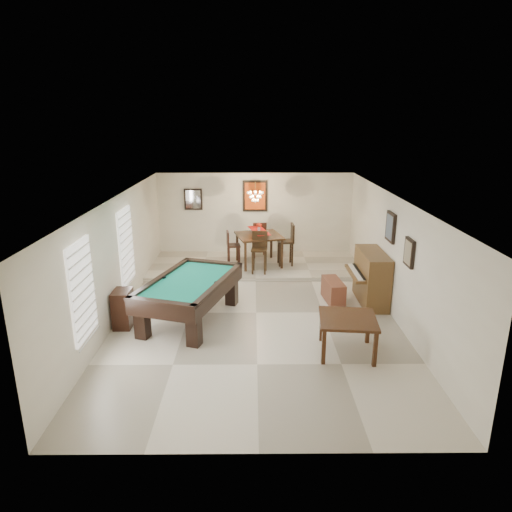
{
  "coord_description": "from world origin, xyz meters",
  "views": [
    {
      "loc": [
        -0.07,
        -9.44,
        4.21
      ],
      "look_at": [
        0.0,
        0.6,
        1.15
      ],
      "focal_mm": 32.0,
      "sensor_mm": 36.0,
      "label": 1
    }
  ],
  "objects_px": {
    "flower_vase": "(259,227)",
    "dining_chair_east": "(285,245)",
    "pool_table": "(190,300)",
    "square_table": "(347,335)",
    "chandelier": "(255,193)",
    "dining_chair_west": "(234,248)",
    "dining_chair_north": "(259,239)",
    "piano_bench": "(333,291)",
    "dining_table": "(259,248)",
    "upright_piano": "(365,278)",
    "apothecary_chest": "(123,309)",
    "dining_chair_south": "(259,253)"
  },
  "relations": [
    {
      "from": "square_table",
      "to": "dining_chair_west",
      "type": "relative_size",
      "value": 1.03
    },
    {
      "from": "upright_piano",
      "to": "piano_bench",
      "type": "distance_m",
      "value": 0.81
    },
    {
      "from": "piano_bench",
      "to": "dining_table",
      "type": "bearing_deg",
      "value": 124.75
    },
    {
      "from": "dining_chair_west",
      "to": "dining_chair_east",
      "type": "xyz_separation_m",
      "value": [
        1.48,
        -0.01,
        0.1
      ]
    },
    {
      "from": "dining_table",
      "to": "upright_piano",
      "type": "bearing_deg",
      "value": -46.22
    },
    {
      "from": "apothecary_chest",
      "to": "chandelier",
      "type": "relative_size",
      "value": 1.33
    },
    {
      "from": "dining_chair_east",
      "to": "chandelier",
      "type": "height_order",
      "value": "chandelier"
    },
    {
      "from": "square_table",
      "to": "upright_piano",
      "type": "distance_m",
      "value": 2.61
    },
    {
      "from": "apothecary_chest",
      "to": "pool_table",
      "type": "bearing_deg",
      "value": 13.62
    },
    {
      "from": "apothecary_chest",
      "to": "dining_chair_north",
      "type": "bearing_deg",
      "value": 57.84
    },
    {
      "from": "apothecary_chest",
      "to": "dining_chair_east",
      "type": "relative_size",
      "value": 0.66
    },
    {
      "from": "dining_table",
      "to": "chandelier",
      "type": "height_order",
      "value": "chandelier"
    },
    {
      "from": "piano_bench",
      "to": "dining_chair_east",
      "type": "xyz_separation_m",
      "value": [
        -0.98,
        2.46,
        0.46
      ]
    },
    {
      "from": "dining_table",
      "to": "dining_chair_south",
      "type": "relative_size",
      "value": 1.07
    },
    {
      "from": "apothecary_chest",
      "to": "flower_vase",
      "type": "bearing_deg",
      "value": 53.12
    },
    {
      "from": "pool_table",
      "to": "piano_bench",
      "type": "bearing_deg",
      "value": 34.68
    },
    {
      "from": "upright_piano",
      "to": "piano_bench",
      "type": "xyz_separation_m",
      "value": [
        -0.73,
        0.07,
        -0.36
      ]
    },
    {
      "from": "piano_bench",
      "to": "apothecary_chest",
      "type": "relative_size",
      "value": 1.16
    },
    {
      "from": "dining_chair_north",
      "to": "upright_piano",
      "type": "bearing_deg",
      "value": 121.08
    },
    {
      "from": "apothecary_chest",
      "to": "chandelier",
      "type": "height_order",
      "value": "chandelier"
    },
    {
      "from": "upright_piano",
      "to": "apothecary_chest",
      "type": "distance_m",
      "value": 5.5
    },
    {
      "from": "pool_table",
      "to": "chandelier",
      "type": "height_order",
      "value": "chandelier"
    },
    {
      "from": "square_table",
      "to": "dining_chair_east",
      "type": "height_order",
      "value": "dining_chair_east"
    },
    {
      "from": "dining_table",
      "to": "dining_chair_north",
      "type": "xyz_separation_m",
      "value": [
        0.02,
        0.77,
        0.05
      ]
    },
    {
      "from": "dining_chair_north",
      "to": "dining_chair_east",
      "type": "bearing_deg",
      "value": 127.33
    },
    {
      "from": "chandelier",
      "to": "square_table",
      "type": "bearing_deg",
      "value": -71.71
    },
    {
      "from": "square_table",
      "to": "upright_piano",
      "type": "height_order",
      "value": "upright_piano"
    },
    {
      "from": "pool_table",
      "to": "flower_vase",
      "type": "bearing_deg",
      "value": 83.94
    },
    {
      "from": "apothecary_chest",
      "to": "piano_bench",
      "type": "bearing_deg",
      "value": 16.24
    },
    {
      "from": "dining_chair_west",
      "to": "flower_vase",
      "type": "bearing_deg",
      "value": -94.99
    },
    {
      "from": "dining_chair_west",
      "to": "dining_table",
      "type": "bearing_deg",
      "value": -94.99
    },
    {
      "from": "flower_vase",
      "to": "dining_chair_south",
      "type": "xyz_separation_m",
      "value": [
        -0.0,
        -0.74,
        -0.54
      ]
    },
    {
      "from": "pool_table",
      "to": "upright_piano",
      "type": "bearing_deg",
      "value": 30.71
    },
    {
      "from": "upright_piano",
      "to": "chandelier",
      "type": "distance_m",
      "value": 3.98
    },
    {
      "from": "apothecary_chest",
      "to": "dining_chair_east",
      "type": "xyz_separation_m",
      "value": [
        3.64,
        3.81,
        0.32
      ]
    },
    {
      "from": "chandelier",
      "to": "dining_chair_east",
      "type": "bearing_deg",
      "value": -4.52
    },
    {
      "from": "upright_piano",
      "to": "piano_bench",
      "type": "height_order",
      "value": "upright_piano"
    },
    {
      "from": "dining_chair_north",
      "to": "dining_chair_east",
      "type": "xyz_separation_m",
      "value": [
        0.74,
        -0.81,
        0.05
      ]
    },
    {
      "from": "upright_piano",
      "to": "flower_vase",
      "type": "relative_size",
      "value": 6.71
    },
    {
      "from": "dining_chair_south",
      "to": "dining_chair_north",
      "type": "relative_size",
      "value": 1.03
    },
    {
      "from": "dining_chair_north",
      "to": "chandelier",
      "type": "height_order",
      "value": "chandelier"
    },
    {
      "from": "pool_table",
      "to": "square_table",
      "type": "bearing_deg",
      "value": -8.43
    },
    {
      "from": "upright_piano",
      "to": "dining_chair_east",
      "type": "distance_m",
      "value": 3.05
    },
    {
      "from": "upright_piano",
      "to": "apothecary_chest",
      "type": "bearing_deg",
      "value": -166.58
    },
    {
      "from": "dining_chair_south",
      "to": "dining_chair_east",
      "type": "height_order",
      "value": "dining_chair_east"
    },
    {
      "from": "dining_chair_north",
      "to": "chandelier",
      "type": "relative_size",
      "value": 1.83
    },
    {
      "from": "square_table",
      "to": "piano_bench",
      "type": "bearing_deg",
      "value": 85.98
    },
    {
      "from": "dining_chair_east",
      "to": "apothecary_chest",
      "type": "bearing_deg",
      "value": -47.62
    },
    {
      "from": "dining_chair_south",
      "to": "dining_chair_east",
      "type": "xyz_separation_m",
      "value": [
        0.76,
        0.7,
        0.04
      ]
    },
    {
      "from": "flower_vase",
      "to": "dining_chair_east",
      "type": "xyz_separation_m",
      "value": [
        0.76,
        -0.04,
        -0.51
      ]
    }
  ]
}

